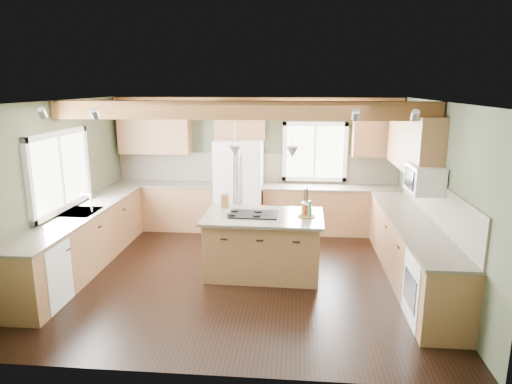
{
  "coord_description": "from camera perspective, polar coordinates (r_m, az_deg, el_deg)",
  "views": [
    {
      "loc": [
        0.8,
        -6.45,
        2.83
      ],
      "look_at": [
        0.19,
        0.3,
        1.23
      ],
      "focal_mm": 32.0,
      "sensor_mm": 36.0,
      "label": 1
    }
  ],
  "objects": [
    {
      "name": "window_back",
      "position": [
        9.03,
        7.34,
        5.03
      ],
      "size": [
        1.1,
        0.04,
        1.0
      ],
      "primitive_type": "cube",
      "color": "white",
      "rests_on": "wall_back"
    },
    {
      "name": "wall_right",
      "position": [
        6.92,
        21.8,
        -0.44
      ],
      "size": [
        0.0,
        5.0,
        5.0
      ],
      "primitive_type": "plane",
      "rotation": [
        1.57,
        0.0,
        -1.57
      ],
      "color": "#494F38",
      "rests_on": "ground"
    },
    {
      "name": "pendant_left",
      "position": [
        6.69,
        -2.62,
        5.12
      ],
      "size": [
        0.18,
        0.18,
        0.16
      ],
      "primitive_type": "cone",
      "rotation": [
        3.14,
        0.0,
        0.0
      ],
      "color": "#B2B2B7",
      "rests_on": "ceiling"
    },
    {
      "name": "dishwasher",
      "position": [
        6.6,
        -25.56,
        -9.38
      ],
      "size": [
        0.6,
        0.6,
        0.84
      ],
      "primitive_type": "cube",
      "color": "white",
      "rests_on": "floor"
    },
    {
      "name": "faucet",
      "position": [
        7.42,
        -19.88,
        -1.38
      ],
      "size": [
        0.02,
        0.02,
        0.28
      ],
      "primitive_type": "cylinder",
      "color": "#B2B2B7",
      "rests_on": "sink"
    },
    {
      "name": "counter_back_right",
      "position": [
        8.89,
        9.48,
        0.57
      ],
      "size": [
        2.66,
        0.64,
        0.04
      ],
      "primitive_type": "cube",
      "color": "#474034",
      "rests_on": "base_cab_back_right"
    },
    {
      "name": "microwave",
      "position": [
        6.76,
        20.31,
        1.56
      ],
      "size": [
        0.4,
        0.7,
        0.38
      ],
      "primitive_type": "cube",
      "color": "white",
      "rests_on": "wall_right"
    },
    {
      "name": "sink",
      "position": [
        7.54,
        -21.04,
        -2.41
      ],
      "size": [
        0.5,
        0.65,
        0.03
      ],
      "primitive_type": "cube",
      "color": "#262628",
      "rests_on": "counter_left"
    },
    {
      "name": "upper_cab_back_left",
      "position": [
        9.25,
        -12.55,
        7.52
      ],
      "size": [
        1.4,
        0.35,
        0.9
      ],
      "primitive_type": "cube",
      "color": "brown",
      "rests_on": "wall_back"
    },
    {
      "name": "counter_left",
      "position": [
        7.54,
        -21.04,
        -2.45
      ],
      "size": [
        0.64,
        3.74,
        0.04
      ],
      "primitive_type": "cube",
      "color": "#474034",
      "rests_on": "base_cab_left"
    },
    {
      "name": "pendant_right",
      "position": [
        6.61,
        4.57,
        4.99
      ],
      "size": [
        0.18,
        0.18,
        0.16
      ],
      "primitive_type": "cone",
      "rotation": [
        3.14,
        0.0,
        0.0
      ],
      "color": "#B2B2B7",
      "rests_on": "ceiling"
    },
    {
      "name": "floor",
      "position": [
        7.09,
        -1.79,
        -10.25
      ],
      "size": [
        5.6,
        5.6,
        0.0
      ],
      "primitive_type": "plane",
      "color": "black",
      "rests_on": "ground"
    },
    {
      "name": "upper_cab_over_fridge",
      "position": [
        8.87,
        -2.02,
        8.89
      ],
      "size": [
        0.96,
        0.35,
        0.7
      ],
      "primitive_type": "cube",
      "color": "brown",
      "rests_on": "wall_back"
    },
    {
      "name": "wall_left",
      "position": [
        7.54,
        -23.5,
        0.47
      ],
      "size": [
        0.0,
        5.0,
        5.0
      ],
      "primitive_type": "plane",
      "rotation": [
        1.57,
        0.0,
        1.57
      ],
      "color": "#494F38",
      "rests_on": "ground"
    },
    {
      "name": "backsplash_back",
      "position": [
        9.11,
        0.03,
        3.05
      ],
      "size": [
        5.58,
        0.03,
        0.58
      ],
      "primitive_type": "cube",
      "color": "brown",
      "rests_on": "wall_back"
    },
    {
      "name": "refrigerator",
      "position": [
        8.85,
        -2.12,
        0.69
      ],
      "size": [
        0.9,
        0.74,
        1.8
      ],
      "primitive_type": "cube",
      "color": "silver",
      "rests_on": "floor"
    },
    {
      "name": "ceiling",
      "position": [
        6.5,
        -1.96,
        11.27
      ],
      "size": [
        5.6,
        5.6,
        0.0
      ],
      "primitive_type": "plane",
      "rotation": [
        3.14,
        0.0,
        0.0
      ],
      "color": "silver",
      "rests_on": "wall_back"
    },
    {
      "name": "upper_cab_right",
      "position": [
        7.62,
        19.07,
        5.94
      ],
      "size": [
        0.35,
        2.2,
        0.9
      ],
      "primitive_type": "cube",
      "color": "brown",
      "rests_on": "wall_right"
    },
    {
      "name": "wall_back",
      "position": [
        9.11,
        0.04,
        3.63
      ],
      "size": [
        5.6,
        0.0,
        5.6
      ],
      "primitive_type": "plane",
      "rotation": [
        1.57,
        0.0,
        0.0
      ],
      "color": "#494F38",
      "rests_on": "ground"
    },
    {
      "name": "cooktop",
      "position": [
        6.85,
        -0.24,
        -2.81
      ],
      "size": [
        0.73,
        0.5,
        0.02
      ],
      "primitive_type": "cube",
      "rotation": [
        0.0,
        0.0,
        -0.02
      ],
      "color": "black",
      "rests_on": "island_top"
    },
    {
      "name": "island",
      "position": [
        6.99,
        0.91,
        -6.71
      ],
      "size": [
        1.69,
        1.06,
        0.88
      ],
      "primitive_type": "cube",
      "rotation": [
        0.0,
        0.0,
        -0.02
      ],
      "color": "olive",
      "rests_on": "floor"
    },
    {
      "name": "upper_cab_back_corner",
      "position": [
        8.94,
        14.89,
        7.21
      ],
      "size": [
        0.9,
        0.35,
        0.9
      ],
      "primitive_type": "cube",
      "color": "brown",
      "rests_on": "wall_back"
    },
    {
      "name": "island_top",
      "position": [
        6.84,
        0.92,
        -3.08
      ],
      "size": [
        1.81,
        1.17,
        0.04
      ],
      "primitive_type": "cube",
      "rotation": [
        0.0,
        0.0,
        -0.02
      ],
      "color": "#474034",
      "rests_on": "island"
    },
    {
      "name": "oven",
      "position": [
        5.97,
        21.56,
        -11.39
      ],
      "size": [
        0.6,
        0.72,
        0.84
      ],
      "primitive_type": "cube",
      "color": "white",
      "rests_on": "floor"
    },
    {
      "name": "window_left",
      "position": [
        7.53,
        -23.36,
        2.41
      ],
      "size": [
        0.04,
        1.6,
        1.05
      ],
      "primitive_type": "cube",
      "color": "white",
      "rests_on": "wall_left"
    },
    {
      "name": "knife_block",
      "position": [
        7.26,
        -3.88,
        -1.2
      ],
      "size": [
        0.12,
        0.09,
        0.19
      ],
      "primitive_type": "cube",
      "rotation": [
        0.0,
        0.0,
        -0.05
      ],
      "color": "brown",
      "rests_on": "island_top"
    },
    {
      "name": "base_cab_back_right",
      "position": [
        9.0,
        9.36,
        -2.29
      ],
      "size": [
        2.62,
        0.6,
        0.88
      ],
      "primitive_type": "cube",
      "color": "brown",
      "rests_on": "floor"
    },
    {
      "name": "ceiling_beam",
      "position": [
        6.61,
        -1.84,
        10.17
      ],
      "size": [
        5.55,
        0.26,
        0.26
      ],
      "primitive_type": "cube",
      "color": "brown",
      "rests_on": "ceiling"
    },
    {
      "name": "soffit_trim",
      "position": [
        8.89,
        -0.02,
        11.42
      ],
      "size": [
        5.55,
        0.2,
        0.1
      ],
      "primitive_type": "cube",
      "color": "brown",
      "rests_on": "ceiling"
    },
    {
      "name": "bottle_tray",
      "position": [
        6.77,
        6.33,
        -2.13
      ],
      "size": [
        0.3,
        0.3,
        0.23
      ],
      "primitive_type": null,
      "rotation": [
        0.0,
        0.0,
        0.17
      ],
      "color": "#572F1A",
      "rests_on": "island_top"
    },
    {
      "name": "base_cab_right",
      "position": [
        7.13,
        18.77,
        -7.03
      ],
      "size": [
        0.6,
        3.7,
        0.88
      ],
      "primitive_type": "cube",
      "color": "brown",
      "rests_on": "floor"
    },
    {
      "name": "base_cab_back_left",
      "position": [
        9.34,
        -11.14,
        -1.79
      ],
      "size": [
        2.02,
        0.6,
        0.88
      ],
      "primitive_type": "cube",
      "color": "brown",
      "rests_on": "floor"
    },
    {
      "name": "base_cab_left",
      "position": [
        7.67,
        -20.75,
        -5.76
      ],
      "size": [
        0.6,
        3.7,
        0.88
      ],
      "primitive_type": "cube",
      "color": "brown",
      "rests_on": "floor"
    },
    {
      "name": "backsplash_right",
      "position": [
        6.99,
        21.51,
        -1.05
      ],
      "size": [
        0.03,
        3.7,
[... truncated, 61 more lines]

